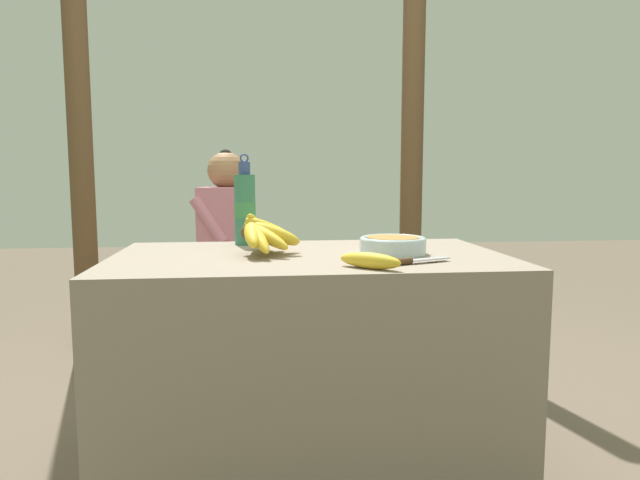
{
  "coord_description": "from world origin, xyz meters",
  "views": [
    {
      "loc": [
        -0.16,
        -1.8,
        0.99
      ],
      "look_at": [
        0.04,
        0.05,
        0.77
      ],
      "focal_mm": 32.0,
      "sensor_mm": 36.0,
      "label": 1
    }
  ],
  "objects_px": {
    "wooden_bench": "(253,290)",
    "support_post_near": "(79,106)",
    "seated_vendor": "(219,238)",
    "water_bottle": "(245,208)",
    "support_post_far": "(413,110)",
    "loose_banana_front": "(370,261)",
    "knife": "(414,260)",
    "banana_bunch_ripe": "(262,233)",
    "serving_bowl": "(393,244)",
    "banana_bunch_green": "(326,263)"
  },
  "relations": [
    {
      "from": "loose_banana_front",
      "to": "seated_vendor",
      "type": "bearing_deg",
      "value": 108.42
    },
    {
      "from": "loose_banana_front",
      "to": "support_post_near",
      "type": "xyz_separation_m",
      "value": [
        -1.29,
        1.85,
        0.61
      ]
    },
    {
      "from": "water_bottle",
      "to": "loose_banana_front",
      "type": "relative_size",
      "value": 1.92
    },
    {
      "from": "banana_bunch_ripe",
      "to": "support_post_near",
      "type": "height_order",
      "value": "support_post_near"
    },
    {
      "from": "water_bottle",
      "to": "knife",
      "type": "relative_size",
      "value": 1.79
    },
    {
      "from": "banana_bunch_ripe",
      "to": "seated_vendor",
      "type": "bearing_deg",
      "value": 100.21
    },
    {
      "from": "banana_bunch_ripe",
      "to": "seated_vendor",
      "type": "height_order",
      "value": "seated_vendor"
    },
    {
      "from": "loose_banana_front",
      "to": "support_post_far",
      "type": "bearing_deg",
      "value": 71.49
    },
    {
      "from": "seated_vendor",
      "to": "support_post_near",
      "type": "xyz_separation_m",
      "value": [
        -0.78,
        0.32,
        0.72
      ]
    },
    {
      "from": "serving_bowl",
      "to": "knife",
      "type": "relative_size",
      "value": 1.16
    },
    {
      "from": "seated_vendor",
      "to": "serving_bowl",
      "type": "bearing_deg",
      "value": 135.07
    },
    {
      "from": "wooden_bench",
      "to": "seated_vendor",
      "type": "bearing_deg",
      "value": -174.31
    },
    {
      "from": "wooden_bench",
      "to": "support_post_near",
      "type": "relative_size",
      "value": 0.49
    },
    {
      "from": "knife",
      "to": "support_post_near",
      "type": "xyz_separation_m",
      "value": [
        -1.43,
        1.78,
        0.62
      ]
    },
    {
      "from": "wooden_bench",
      "to": "banana_bunch_green",
      "type": "relative_size",
      "value": 5.07
    },
    {
      "from": "loose_banana_front",
      "to": "knife",
      "type": "bearing_deg",
      "value": 25.3
    },
    {
      "from": "support_post_near",
      "to": "support_post_far",
      "type": "height_order",
      "value": "same"
    },
    {
      "from": "banana_bunch_ripe",
      "to": "support_post_far",
      "type": "xyz_separation_m",
      "value": [
        0.91,
        1.54,
        0.56
      ]
    },
    {
      "from": "support_post_far",
      "to": "knife",
      "type": "bearing_deg",
      "value": -105.0
    },
    {
      "from": "banana_bunch_ripe",
      "to": "water_bottle",
      "type": "relative_size",
      "value": 0.97
    },
    {
      "from": "knife",
      "to": "banana_bunch_ripe",
      "type": "bearing_deg",
      "value": 128.32
    },
    {
      "from": "serving_bowl",
      "to": "loose_banana_front",
      "type": "height_order",
      "value": "serving_bowl"
    },
    {
      "from": "serving_bowl",
      "to": "wooden_bench",
      "type": "distance_m",
      "value": 1.41
    },
    {
      "from": "wooden_bench",
      "to": "banana_bunch_green",
      "type": "distance_m",
      "value": 0.42
    },
    {
      "from": "wooden_bench",
      "to": "support_post_far",
      "type": "xyz_separation_m",
      "value": [
        0.95,
        0.31,
        1.0
      ]
    },
    {
      "from": "seated_vendor",
      "to": "loose_banana_front",
      "type": "bearing_deg",
      "value": 126.55
    },
    {
      "from": "seated_vendor",
      "to": "support_post_near",
      "type": "relative_size",
      "value": 0.41
    },
    {
      "from": "water_bottle",
      "to": "support_post_far",
      "type": "height_order",
      "value": "support_post_far"
    },
    {
      "from": "serving_bowl",
      "to": "banana_bunch_green",
      "type": "height_order",
      "value": "serving_bowl"
    },
    {
      "from": "wooden_bench",
      "to": "support_post_far",
      "type": "relative_size",
      "value": 0.49
    },
    {
      "from": "loose_banana_front",
      "to": "banana_bunch_green",
      "type": "bearing_deg",
      "value": 87.56
    },
    {
      "from": "banana_bunch_ripe",
      "to": "seated_vendor",
      "type": "relative_size",
      "value": 0.29
    },
    {
      "from": "support_post_far",
      "to": "loose_banana_front",
      "type": "bearing_deg",
      "value": -108.51
    },
    {
      "from": "knife",
      "to": "support_post_near",
      "type": "relative_size",
      "value": 0.07
    },
    {
      "from": "wooden_bench",
      "to": "seated_vendor",
      "type": "height_order",
      "value": "seated_vendor"
    },
    {
      "from": "support_post_near",
      "to": "support_post_far",
      "type": "distance_m",
      "value": 1.91
    },
    {
      "from": "support_post_far",
      "to": "banana_bunch_ripe",
      "type": "bearing_deg",
      "value": -120.47
    },
    {
      "from": "serving_bowl",
      "to": "banana_bunch_green",
      "type": "xyz_separation_m",
      "value": [
        -0.06,
        1.27,
        -0.26
      ]
    },
    {
      "from": "support_post_far",
      "to": "water_bottle",
      "type": "bearing_deg",
      "value": -127.1
    },
    {
      "from": "banana_bunch_ripe",
      "to": "wooden_bench",
      "type": "bearing_deg",
      "value": 92.05
    },
    {
      "from": "support_post_near",
      "to": "wooden_bench",
      "type": "bearing_deg",
      "value": -17.86
    },
    {
      "from": "water_bottle",
      "to": "support_post_near",
      "type": "height_order",
      "value": "support_post_near"
    },
    {
      "from": "loose_banana_front",
      "to": "support_post_far",
      "type": "distance_m",
      "value": 2.05
    },
    {
      "from": "serving_bowl",
      "to": "wooden_bench",
      "type": "height_order",
      "value": "serving_bowl"
    },
    {
      "from": "serving_bowl",
      "to": "banana_bunch_green",
      "type": "distance_m",
      "value": 1.3
    },
    {
      "from": "banana_bunch_ripe",
      "to": "knife",
      "type": "distance_m",
      "value": 0.5
    },
    {
      "from": "knife",
      "to": "seated_vendor",
      "type": "height_order",
      "value": "seated_vendor"
    },
    {
      "from": "water_bottle",
      "to": "banana_bunch_green",
      "type": "relative_size",
      "value": 1.26
    },
    {
      "from": "serving_bowl",
      "to": "banana_bunch_ripe",
      "type": "bearing_deg",
      "value": 175.3
    },
    {
      "from": "banana_bunch_ripe",
      "to": "support_post_near",
      "type": "xyz_separation_m",
      "value": [
        -1.0,
        1.54,
        0.56
      ]
    }
  ]
}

